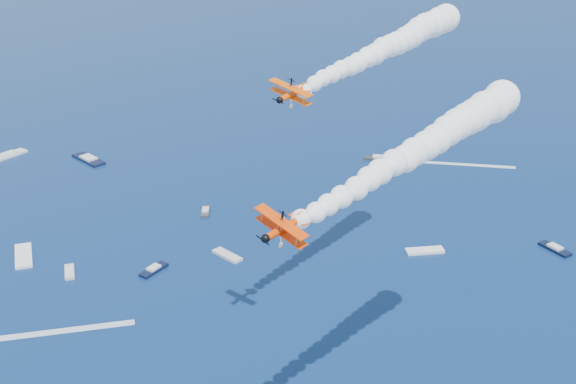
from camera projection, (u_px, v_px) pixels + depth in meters
biplane_lead at (292, 94)px, 119.13m from camera, size 8.55×9.78×6.44m
biplane_trail at (283, 228)px, 88.00m from camera, size 7.77×9.11×6.52m
smoke_trail_lead at (383, 49)px, 137.28m from camera, size 53.59×28.01×9.60m
smoke_trail_trail at (415, 151)px, 104.89m from camera, size 53.23×20.64×9.60m
boat_wakes at (180, 270)px, 182.61m from camera, size 193.76×34.29×0.04m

